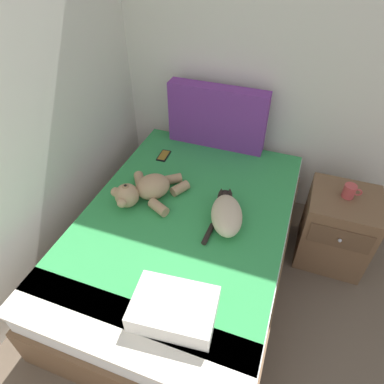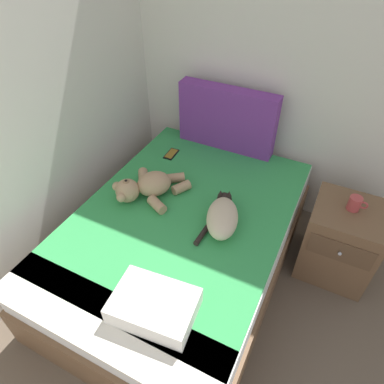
{
  "view_description": "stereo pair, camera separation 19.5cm",
  "coord_description": "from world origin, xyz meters",
  "px_view_note": "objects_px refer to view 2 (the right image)",
  "views": [
    {
      "loc": [
        1.44,
        1.42,
        2.09
      ],
      "look_at": [
        0.86,
        3.02,
        0.61
      ],
      "focal_mm": 31.77,
      "sensor_mm": 36.0,
      "label": 1
    },
    {
      "loc": [
        1.62,
        1.49,
        2.09
      ],
      "look_at": [
        0.86,
        3.02,
        0.61
      ],
      "focal_mm": 31.77,
      "sensor_mm": 36.0,
      "label": 2
    }
  ],
  "objects_px": {
    "bed": "(182,244)",
    "patterned_cushion": "(227,119)",
    "throw_pillow": "(154,306)",
    "mug": "(355,203)",
    "teddy_bear": "(147,186)",
    "nightstand": "(340,241)",
    "cell_phone": "(171,154)",
    "cat": "(222,216)"
  },
  "relations": [
    {
      "from": "teddy_bear",
      "to": "bed",
      "type": "bearing_deg",
      "value": -13.96
    },
    {
      "from": "patterned_cushion",
      "to": "nightstand",
      "type": "distance_m",
      "value": 1.21
    },
    {
      "from": "bed",
      "to": "throw_pillow",
      "type": "height_order",
      "value": "throw_pillow"
    },
    {
      "from": "teddy_bear",
      "to": "mug",
      "type": "xyz_separation_m",
      "value": [
        1.27,
        0.44,
        0.0
      ]
    },
    {
      "from": "bed",
      "to": "teddy_bear",
      "type": "bearing_deg",
      "value": 166.04
    },
    {
      "from": "cat",
      "to": "cell_phone",
      "type": "distance_m",
      "value": 0.84
    },
    {
      "from": "bed",
      "to": "teddy_bear",
      "type": "height_order",
      "value": "teddy_bear"
    },
    {
      "from": "teddy_bear",
      "to": "cat",
      "type": "bearing_deg",
      "value": -3.18
    },
    {
      "from": "patterned_cushion",
      "to": "throw_pillow",
      "type": "distance_m",
      "value": 1.56
    },
    {
      "from": "nightstand",
      "to": "mug",
      "type": "distance_m",
      "value": 0.34
    },
    {
      "from": "throw_pillow",
      "to": "mug",
      "type": "height_order",
      "value": "mug"
    },
    {
      "from": "cat",
      "to": "nightstand",
      "type": "bearing_deg",
      "value": 32.64
    },
    {
      "from": "patterned_cushion",
      "to": "throw_pillow",
      "type": "xyz_separation_m",
      "value": [
        0.25,
        -1.52,
        -0.19
      ]
    },
    {
      "from": "bed",
      "to": "patterned_cushion",
      "type": "xyz_separation_m",
      "value": [
        -0.06,
        0.87,
        0.52
      ]
    },
    {
      "from": "mug",
      "to": "bed",
      "type": "bearing_deg",
      "value": -151.84
    },
    {
      "from": "nightstand",
      "to": "bed",
      "type": "bearing_deg",
      "value": -152.8
    },
    {
      "from": "patterned_cushion",
      "to": "cat",
      "type": "xyz_separation_m",
      "value": [
        0.32,
        -0.83,
        -0.18
      ]
    },
    {
      "from": "teddy_bear",
      "to": "throw_pillow",
      "type": "height_order",
      "value": "teddy_bear"
    },
    {
      "from": "cell_phone",
      "to": "mug",
      "type": "height_order",
      "value": "mug"
    },
    {
      "from": "teddy_bear",
      "to": "cell_phone",
      "type": "relative_size",
      "value": 3.21
    },
    {
      "from": "patterned_cushion",
      "to": "teddy_bear",
      "type": "xyz_separation_m",
      "value": [
        -0.24,
        -0.8,
        -0.17
      ]
    },
    {
      "from": "cat",
      "to": "cell_phone",
      "type": "xyz_separation_m",
      "value": [
        -0.65,
        0.52,
        -0.07
      ]
    },
    {
      "from": "patterned_cushion",
      "to": "mug",
      "type": "height_order",
      "value": "patterned_cushion"
    },
    {
      "from": "teddy_bear",
      "to": "throw_pillow",
      "type": "xyz_separation_m",
      "value": [
        0.5,
        -0.73,
        -0.02
      ]
    },
    {
      "from": "bed",
      "to": "mug",
      "type": "height_order",
      "value": "mug"
    },
    {
      "from": "cell_phone",
      "to": "throw_pillow",
      "type": "bearing_deg",
      "value": -64.23
    },
    {
      "from": "throw_pillow",
      "to": "cat",
      "type": "bearing_deg",
      "value": 84.73
    },
    {
      "from": "bed",
      "to": "cat",
      "type": "relative_size",
      "value": 4.33
    },
    {
      "from": "bed",
      "to": "patterned_cushion",
      "type": "distance_m",
      "value": 1.02
    },
    {
      "from": "bed",
      "to": "cell_phone",
      "type": "xyz_separation_m",
      "value": [
        -0.39,
        0.57,
        0.28
      ]
    },
    {
      "from": "throw_pillow",
      "to": "nightstand",
      "type": "xyz_separation_m",
      "value": [
        0.78,
        1.15,
        -0.32
      ]
    },
    {
      "from": "bed",
      "to": "patterned_cushion",
      "type": "relative_size",
      "value": 2.49
    },
    {
      "from": "teddy_bear",
      "to": "nightstand",
      "type": "relative_size",
      "value": 0.84
    },
    {
      "from": "nightstand",
      "to": "mug",
      "type": "bearing_deg",
      "value": 99.07
    },
    {
      "from": "bed",
      "to": "teddy_bear",
      "type": "xyz_separation_m",
      "value": [
        -0.3,
        0.08,
        0.35
      ]
    },
    {
      "from": "cell_phone",
      "to": "throw_pillow",
      "type": "distance_m",
      "value": 1.35
    },
    {
      "from": "cell_phone",
      "to": "nightstand",
      "type": "relative_size",
      "value": 0.26
    },
    {
      "from": "mug",
      "to": "patterned_cushion",
      "type": "bearing_deg",
      "value": 161.1
    },
    {
      "from": "bed",
      "to": "cell_phone",
      "type": "distance_m",
      "value": 0.74
    },
    {
      "from": "nightstand",
      "to": "patterned_cushion",
      "type": "bearing_deg",
      "value": 160.2
    },
    {
      "from": "mug",
      "to": "nightstand",
      "type": "bearing_deg",
      "value": -80.93
    },
    {
      "from": "patterned_cushion",
      "to": "nightstand",
      "type": "bearing_deg",
      "value": -19.8
    }
  ]
}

